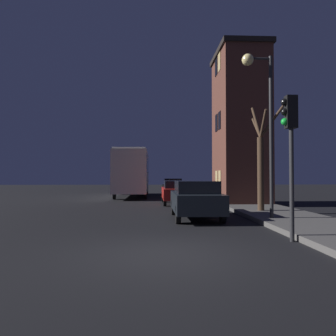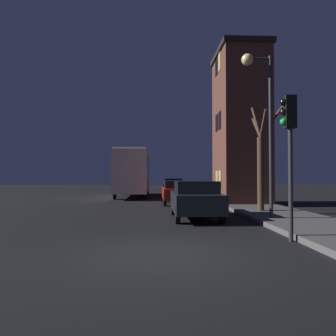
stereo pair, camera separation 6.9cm
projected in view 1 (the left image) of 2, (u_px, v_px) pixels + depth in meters
The scene contains 9 objects.
ground_plane at pixel (163, 253), 7.51m from camera, with size 120.00×120.00×0.00m, color black.
brick_building at pixel (240, 125), 20.85m from camera, with size 3.04×4.64×9.62m.
streetlamp at pixel (261, 102), 12.67m from camera, with size 1.20×0.45×6.35m.
traffic_light at pixel (290, 136), 8.94m from camera, with size 0.43×0.24×3.99m.
bare_tree at pixel (261, 162), 15.35m from camera, with size 1.07×2.06×5.00m.
bus at pixel (133, 170), 28.32m from camera, with size 2.58×10.29×3.88m.
car_near_lane at pixel (196, 199), 13.61m from camera, with size 1.85×4.30×1.58m.
car_mid_lane at pixel (177, 191), 20.83m from camera, with size 1.86×4.61×1.48m.
car_far_lane at pixel (172, 187), 30.01m from camera, with size 1.71×4.51×1.55m.
Camera 1 is at (-0.24, -7.55, 1.78)m, focal length 35.00 mm.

